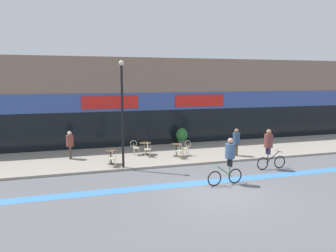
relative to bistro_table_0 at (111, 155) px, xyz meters
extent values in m
plane|color=#5B5B60|center=(3.70, -5.61, -0.64)|extent=(120.00, 120.00, 0.00)
cube|color=gray|center=(3.70, 1.64, -0.58)|extent=(40.00, 5.50, 0.12)
cube|color=#7F6656|center=(3.70, 6.39, 2.39)|extent=(40.00, 4.00, 6.06)
cube|color=black|center=(3.70, 4.42, 0.68)|extent=(38.80, 0.10, 2.40)
cube|color=#334C93|center=(3.70, 4.44, 2.48)|extent=(39.20, 0.14, 1.20)
cube|color=red|center=(0.55, 4.37, 2.48)|extent=(3.68, 0.08, 0.84)
cube|color=red|center=(6.86, 4.37, 2.48)|extent=(3.68, 0.08, 0.84)
cube|color=#3D7AB7|center=(3.70, -4.00, -0.64)|extent=(36.00, 0.70, 0.01)
cylinder|color=black|center=(0.00, 0.00, -0.51)|extent=(0.35, 0.35, 0.02)
cylinder|color=black|center=(0.00, 0.00, -0.16)|extent=(0.07, 0.07, 0.72)
cylinder|color=#4C3823|center=(0.00, 0.00, 0.21)|extent=(0.63, 0.63, 0.02)
cylinder|color=black|center=(2.27, 1.68, -0.51)|extent=(0.39, 0.39, 0.02)
cylinder|color=black|center=(2.27, 1.68, -0.18)|extent=(0.07, 0.07, 0.69)
cylinder|color=#4C3823|center=(2.27, 1.68, 0.18)|extent=(0.70, 0.70, 0.02)
cylinder|color=black|center=(3.91, 0.70, -0.51)|extent=(0.33, 0.33, 0.02)
cylinder|color=black|center=(3.91, 0.70, -0.17)|extent=(0.07, 0.07, 0.71)
cylinder|color=#4C3823|center=(3.91, 0.70, 0.20)|extent=(0.60, 0.60, 0.02)
cylinder|color=beige|center=(0.00, -0.55, -0.09)|extent=(0.43, 0.43, 0.03)
cylinder|color=beige|center=(-0.13, -0.40, -0.31)|extent=(0.03, 0.03, 0.42)
cylinder|color=beige|center=(0.15, -0.42, -0.31)|extent=(0.03, 0.03, 0.42)
cylinder|color=beige|center=(-0.15, -0.68, -0.31)|extent=(0.03, 0.03, 0.42)
cylinder|color=beige|center=(0.13, -0.70, -0.31)|extent=(0.03, 0.03, 0.42)
torus|color=beige|center=(-0.01, -0.72, 0.18)|extent=(0.06, 0.41, 0.41)
cylinder|color=beige|center=(-0.18, -0.70, 0.04)|extent=(0.03, 0.03, 0.23)
cylinder|color=beige|center=(0.16, -0.73, 0.04)|extent=(0.03, 0.03, 0.23)
cylinder|color=beige|center=(2.27, 1.13, -0.09)|extent=(0.45, 0.45, 0.03)
cylinder|color=beige|center=(2.15, 1.29, -0.31)|extent=(0.03, 0.03, 0.42)
cylinder|color=beige|center=(2.43, 1.25, -0.31)|extent=(0.03, 0.03, 0.42)
cylinder|color=beige|center=(2.11, 1.01, -0.31)|extent=(0.03, 0.03, 0.42)
cylinder|color=beige|center=(2.39, 0.98, -0.31)|extent=(0.03, 0.03, 0.42)
torus|color=beige|center=(2.25, 0.97, 0.18)|extent=(0.08, 0.41, 0.41)
cylinder|color=beige|center=(2.08, 0.99, 0.04)|extent=(0.03, 0.03, 0.23)
cylinder|color=beige|center=(2.42, 0.94, 0.04)|extent=(0.03, 0.03, 0.23)
cylinder|color=beige|center=(1.72, 1.68, -0.09)|extent=(0.41, 0.41, 0.03)
cylinder|color=beige|center=(1.86, 1.82, -0.31)|extent=(0.03, 0.03, 0.42)
cylinder|color=beige|center=(1.86, 1.54, -0.31)|extent=(0.03, 0.03, 0.42)
cylinder|color=beige|center=(1.59, 1.83, -0.31)|extent=(0.03, 0.03, 0.42)
cylinder|color=beige|center=(1.58, 1.55, -0.31)|extent=(0.03, 0.03, 0.42)
torus|color=beige|center=(1.55, 1.69, 0.18)|extent=(0.41, 0.04, 0.41)
cylinder|color=beige|center=(1.56, 1.86, 0.04)|extent=(0.03, 0.03, 0.23)
cylinder|color=beige|center=(1.55, 1.52, 0.04)|extent=(0.03, 0.03, 0.23)
cylinder|color=beige|center=(3.91, 0.15, -0.09)|extent=(0.42, 0.42, 0.03)
cylinder|color=beige|center=(3.77, 0.28, -0.31)|extent=(0.03, 0.03, 0.42)
cylinder|color=beige|center=(4.05, 0.29, -0.31)|extent=(0.03, 0.03, 0.42)
cylinder|color=beige|center=(3.78, 0.00, -0.31)|extent=(0.03, 0.03, 0.42)
cylinder|color=beige|center=(4.06, 0.01, -0.31)|extent=(0.03, 0.03, 0.42)
torus|color=beige|center=(3.92, -0.02, 0.18)|extent=(0.05, 0.41, 0.41)
cylinder|color=beige|center=(3.75, -0.03, 0.04)|extent=(0.03, 0.03, 0.23)
cylinder|color=beige|center=(4.09, -0.01, 0.04)|extent=(0.03, 0.03, 0.23)
cylinder|color=beige|center=(4.46, 0.70, -0.09)|extent=(0.41, 0.41, 0.03)
cylinder|color=beige|center=(4.33, 0.55, -0.31)|extent=(0.03, 0.03, 0.42)
cylinder|color=beige|center=(4.32, 0.83, -0.31)|extent=(0.03, 0.03, 0.42)
cylinder|color=beige|center=(4.61, 0.56, -0.31)|extent=(0.03, 0.03, 0.42)
cylinder|color=beige|center=(4.60, 0.84, -0.31)|extent=(0.03, 0.03, 0.42)
torus|color=beige|center=(4.63, 0.70, 0.18)|extent=(0.41, 0.04, 0.41)
cylinder|color=beige|center=(4.64, 0.53, 0.04)|extent=(0.03, 0.03, 0.23)
cylinder|color=beige|center=(4.63, 0.88, 0.04)|extent=(0.03, 0.03, 0.23)
cylinder|color=#4C4C51|center=(5.26, 3.60, -0.32)|extent=(0.49, 0.49, 0.40)
ellipsoid|color=#28662D|center=(5.26, 3.60, 0.21)|extent=(0.78, 0.78, 0.94)
cylinder|color=black|center=(0.53, -0.83, 2.09)|extent=(0.12, 0.12, 5.22)
sphere|color=beige|center=(0.53, -0.83, 4.78)|extent=(0.26, 0.26, 0.26)
torus|color=black|center=(3.92, -4.61, -0.30)|extent=(0.68, 0.12, 0.68)
torus|color=black|center=(4.96, -4.52, -0.30)|extent=(0.68, 0.12, 0.68)
cylinder|color=#2D753D|center=(4.39, -4.57, -0.01)|extent=(0.82, 0.12, 0.61)
cylinder|color=#2D753D|center=(4.67, -4.54, -0.06)|extent=(0.04, 0.04, 0.48)
cylinder|color=#2D753D|center=(3.97, -4.61, 0.28)|extent=(0.07, 0.48, 0.03)
cylinder|color=black|center=(4.68, -4.63, 0.36)|extent=(0.16, 0.16, 0.36)
cylinder|color=black|center=(4.66, -4.46, 0.36)|extent=(0.16, 0.16, 0.36)
cylinder|color=#334C70|center=(4.67, -4.54, 0.87)|extent=(0.47, 0.47, 0.66)
sphere|color=#9E7051|center=(4.67, -4.54, 1.32)|extent=(0.25, 0.25, 0.25)
torus|color=black|center=(8.42, -2.93, -0.31)|extent=(0.67, 0.08, 0.67)
torus|color=black|center=(7.38, -2.96, -0.31)|extent=(0.67, 0.08, 0.67)
cylinder|color=black|center=(7.95, -2.94, -0.02)|extent=(0.80, 0.07, 0.60)
cylinder|color=black|center=(7.67, -2.95, -0.07)|extent=(0.04, 0.04, 0.47)
cylinder|color=black|center=(8.37, -2.93, 0.26)|extent=(0.04, 0.48, 0.03)
cylinder|color=#382D47|center=(7.67, -2.87, 0.35)|extent=(0.16, 0.16, 0.37)
cylinder|color=#382D47|center=(7.68, -3.03, 0.35)|extent=(0.16, 0.16, 0.37)
cylinder|color=brown|center=(7.67, -2.95, 0.87)|extent=(0.45, 0.45, 0.67)
sphere|color=#9E7051|center=(7.67, -2.95, 1.33)|extent=(0.25, 0.25, 0.25)
cylinder|color=#4C3D2D|center=(-2.07, 1.77, -0.16)|extent=(0.14, 0.14, 0.73)
cylinder|color=#4C3D2D|center=(-2.07, 1.93, -0.16)|extent=(0.14, 0.14, 0.73)
cylinder|color=brown|center=(-2.07, 1.85, 0.52)|extent=(0.41, 0.41, 0.63)
sphere|color=beige|center=(-2.07, 1.85, 0.96)|extent=(0.24, 0.24, 0.24)
cylinder|color=#4C3D2D|center=(7.35, -0.11, -0.15)|extent=(0.15, 0.15, 0.74)
cylinder|color=#4C3D2D|center=(7.34, -0.28, -0.15)|extent=(0.15, 0.15, 0.74)
cylinder|color=#334C70|center=(7.34, -0.20, 0.54)|extent=(0.44, 0.44, 0.64)
sphere|color=#9E7051|center=(7.34, -0.20, 0.98)|extent=(0.24, 0.24, 0.24)
camera|label=1|loc=(-2.00, -17.21, 4.00)|focal=35.00mm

